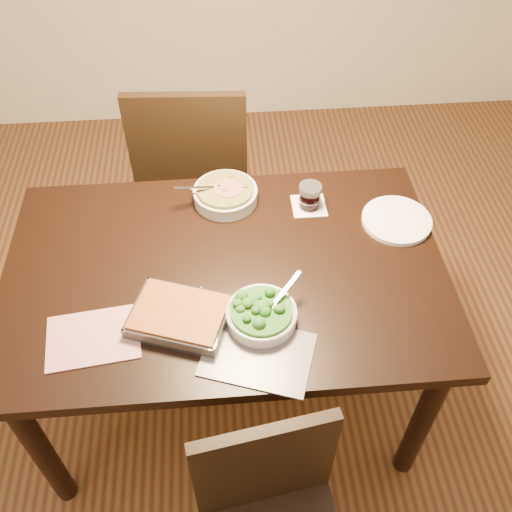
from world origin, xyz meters
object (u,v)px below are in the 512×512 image
wine_tumbler (310,196)px  dinner_plate (397,220)px  table (226,288)px  broccoli_bowl (261,315)px  stew_bowl (225,194)px  baking_dish (180,316)px  chair_far (194,168)px

wine_tumbler → dinner_plate: size_ratio=0.37×
table → broccoli_bowl: bearing=-65.3°
stew_bowl → dinner_plate: (0.58, -0.16, -0.02)m
baking_dish → chair_far: (0.03, 0.96, -0.22)m
baking_dish → dinner_plate: 0.81m
table → dinner_plate: (0.59, 0.16, 0.10)m
broccoli_bowl → table: bearing=114.7°
baking_dish → wine_tumbler: wine_tumbler is taller
dinner_plate → chair_far: bearing=139.3°
stew_bowl → baking_dish: bearing=-106.9°
table → chair_far: size_ratio=1.42×
dinner_plate → baking_dish: bearing=-154.0°
wine_tumbler → chair_far: chair_far is taller
baking_dish → chair_far: size_ratio=0.33×
table → chair_far: (-0.11, 0.77, -0.10)m
table → dinner_plate: dinner_plate is taller
table → broccoli_bowl: broccoli_bowl is taller
stew_bowl → dinner_plate: size_ratio=1.05×
table → baking_dish: (-0.14, -0.19, 0.12)m
chair_far → baking_dish: bearing=91.7°
broccoli_bowl → dinner_plate: size_ratio=0.88×
wine_tumbler → chair_far: bearing=129.8°
stew_bowl → wine_tumbler: bearing=-10.5°
wine_tumbler → chair_far: (-0.42, 0.50, -0.25)m
broccoli_bowl → baking_dish: broccoli_bowl is taller
table → broccoli_bowl: 0.26m
wine_tumbler → table: bearing=-138.9°
table → dinner_plate: bearing=15.4°
wine_tumbler → baking_dish: bearing=-134.1°
chair_far → broccoli_bowl: bearing=105.4°
table → wine_tumbler: wine_tumbler is taller
broccoli_bowl → wine_tumbler: size_ratio=2.37×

